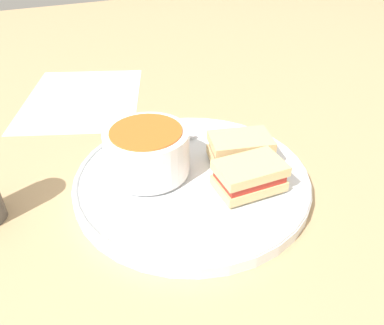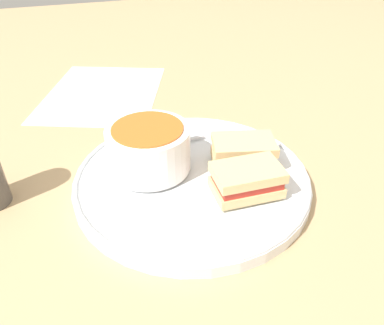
{
  "view_description": "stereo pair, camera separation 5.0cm",
  "coord_description": "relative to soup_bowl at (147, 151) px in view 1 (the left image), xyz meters",
  "views": [
    {
      "loc": [
        -0.18,
        -0.37,
        0.32
      ],
      "look_at": [
        0.0,
        0.0,
        0.04
      ],
      "focal_mm": 35.0,
      "sensor_mm": 36.0,
      "label": 1
    },
    {
      "loc": [
        -0.13,
        -0.39,
        0.32
      ],
      "look_at": [
        0.0,
        0.0,
        0.04
      ],
      "focal_mm": 35.0,
      "sensor_mm": 36.0,
      "label": 2
    }
  ],
  "objects": [
    {
      "name": "menu_sheet",
      "position": [
        -0.03,
        0.31,
        -0.05
      ],
      "size": [
        0.31,
        0.35,
        0.0
      ],
      "rotation": [
        0.0,
        0.0,
        -0.38
      ],
      "color": "white",
      "rests_on": "ground_plane"
    },
    {
      "name": "ground_plane",
      "position": [
        0.05,
        -0.03,
        -0.05
      ],
      "size": [
        2.4,
        2.4,
        0.0
      ],
      "primitive_type": "plane",
      "color": "tan"
    },
    {
      "name": "soup_bowl",
      "position": [
        0.0,
        0.0,
        0.0
      ],
      "size": [
        0.11,
        0.11,
        0.06
      ],
      "color": "white",
      "rests_on": "plate"
    },
    {
      "name": "sandwich_half_far",
      "position": [
        0.13,
        -0.03,
        -0.01
      ],
      "size": [
        0.1,
        0.07,
        0.04
      ],
      "rotation": [
        0.0,
        0.0,
        6.03
      ],
      "color": "#DBBC7F",
      "rests_on": "plate"
    },
    {
      "name": "sandwich_half_near",
      "position": [
        0.1,
        -0.09,
        -0.01
      ],
      "size": [
        0.09,
        0.06,
        0.04
      ],
      "rotation": [
        0.0,
        0.0,
        6.25
      ],
      "color": "#DBBC7F",
      "rests_on": "plate"
    },
    {
      "name": "spoon",
      "position": [
        0.0,
        0.04,
        -0.03
      ],
      "size": [
        0.12,
        0.03,
        0.01
      ],
      "rotation": [
        0.0,
        0.0,
        9.56
      ],
      "color": "silver",
      "rests_on": "plate"
    },
    {
      "name": "plate",
      "position": [
        0.05,
        -0.03,
        -0.04
      ],
      "size": [
        0.32,
        0.32,
        0.02
      ],
      "color": "white",
      "rests_on": "ground_plane"
    }
  ]
}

